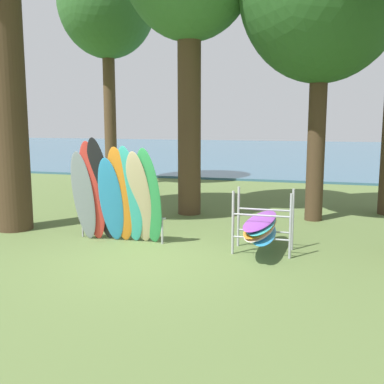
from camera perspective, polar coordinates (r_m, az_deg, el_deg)
ground_plane at (r=8.90m, az=-4.85°, el=-8.20°), size 80.00×80.00×0.00m
lake_water at (r=37.76m, az=11.31°, el=4.85°), size 80.00×36.00×0.10m
tree_mid_behind at (r=19.06m, az=-10.38°, el=21.85°), size 3.69×3.69×9.13m
leaning_board_pile at (r=9.90m, az=-9.38°, el=-0.44°), size 2.09×0.70×2.26m
board_storage_rack at (r=9.32m, az=8.51°, el=-4.16°), size 1.15×2.13×1.25m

